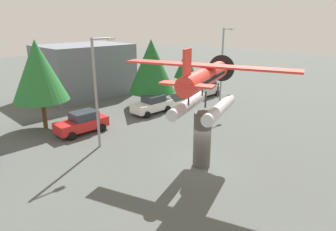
{
  "coord_description": "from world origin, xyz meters",
  "views": [
    {
      "loc": [
        -13.44,
        -10.48,
        8.85
      ],
      "look_at": [
        0.0,
        3.0,
        2.65
      ],
      "focal_mm": 31.53,
      "sensor_mm": 36.0,
      "label": 1
    }
  ],
  "objects_px": {
    "car_far_white": "(152,104)",
    "tree_east": "(38,71)",
    "tree_center_back": "(151,66)",
    "floatplane_monument": "(205,85)",
    "car_mid_red": "(82,122)",
    "display_pedestal": "(202,140)",
    "streetlight_primary": "(98,86)",
    "storefront_building": "(85,70)",
    "car_distant_silver": "(205,89)",
    "streetlight_secondary": "(223,62)",
    "tree_far_east": "(186,65)"
  },
  "relations": [
    {
      "from": "floatplane_monument",
      "to": "car_distant_silver",
      "type": "relative_size",
      "value": 2.42
    },
    {
      "from": "car_far_white",
      "to": "storefront_building",
      "type": "xyz_separation_m",
      "value": [
        -0.62,
        11.52,
        2.15
      ]
    },
    {
      "from": "car_mid_red",
      "to": "car_far_white",
      "type": "height_order",
      "value": "same"
    },
    {
      "from": "car_mid_red",
      "to": "display_pedestal",
      "type": "bearing_deg",
      "value": 102.85
    },
    {
      "from": "streetlight_secondary",
      "to": "storefront_building",
      "type": "xyz_separation_m",
      "value": [
        -7.51,
        14.85,
        -1.65
      ]
    },
    {
      "from": "display_pedestal",
      "to": "streetlight_primary",
      "type": "xyz_separation_m",
      "value": [
        -2.76,
        7.11,
        2.74
      ]
    },
    {
      "from": "car_mid_red",
      "to": "tree_center_back",
      "type": "bearing_deg",
      "value": -168.64
    },
    {
      "from": "display_pedestal",
      "to": "car_far_white",
      "type": "relative_size",
      "value": 0.84
    },
    {
      "from": "display_pedestal",
      "to": "streetlight_secondary",
      "type": "xyz_separation_m",
      "value": [
        12.14,
        7.15,
        2.91
      ]
    },
    {
      "from": "display_pedestal",
      "to": "streetlight_primary",
      "type": "distance_m",
      "value": 8.1
    },
    {
      "from": "tree_far_east",
      "to": "tree_east",
      "type": "bearing_deg",
      "value": -179.59
    },
    {
      "from": "car_far_white",
      "to": "streetlight_primary",
      "type": "relative_size",
      "value": 0.54
    },
    {
      "from": "car_mid_red",
      "to": "streetlight_secondary",
      "type": "bearing_deg",
      "value": 167.0
    },
    {
      "from": "car_far_white",
      "to": "tree_east",
      "type": "relative_size",
      "value": 0.57
    },
    {
      "from": "car_distant_silver",
      "to": "storefront_building",
      "type": "relative_size",
      "value": 0.42
    },
    {
      "from": "car_far_white",
      "to": "streetlight_secondary",
      "type": "xyz_separation_m",
      "value": [
        6.89,
        -3.33,
        3.79
      ]
    },
    {
      "from": "car_distant_silver",
      "to": "streetlight_primary",
      "type": "height_order",
      "value": "streetlight_primary"
    },
    {
      "from": "display_pedestal",
      "to": "floatplane_monument",
      "type": "distance_m",
      "value": 3.44
    },
    {
      "from": "floatplane_monument",
      "to": "car_mid_red",
      "type": "xyz_separation_m",
      "value": [
        -2.52,
        10.46,
        -4.32
      ]
    },
    {
      "from": "tree_east",
      "to": "car_distant_silver",
      "type": "bearing_deg",
      "value": -8.6
    },
    {
      "from": "streetlight_secondary",
      "to": "tree_east",
      "type": "xyz_separation_m",
      "value": [
        -16.24,
        6.6,
        0.23
      ]
    },
    {
      "from": "floatplane_monument",
      "to": "tree_center_back",
      "type": "distance_m",
      "value": 14.13
    },
    {
      "from": "car_distant_silver",
      "to": "streetlight_primary",
      "type": "xyz_separation_m",
      "value": [
        -17.07,
        -3.86,
        3.62
      ]
    },
    {
      "from": "floatplane_monument",
      "to": "car_far_white",
      "type": "relative_size",
      "value": 2.42
    },
    {
      "from": "floatplane_monument",
      "to": "tree_east",
      "type": "xyz_separation_m",
      "value": [
        -4.22,
        13.71,
        -0.3
      ]
    },
    {
      "from": "car_distant_silver",
      "to": "display_pedestal",
      "type": "bearing_deg",
      "value": 37.47
    },
    {
      "from": "car_far_white",
      "to": "tree_center_back",
      "type": "bearing_deg",
      "value": -131.62
    },
    {
      "from": "floatplane_monument",
      "to": "streetlight_primary",
      "type": "distance_m",
      "value": 7.66
    },
    {
      "from": "tree_east",
      "to": "tree_center_back",
      "type": "bearing_deg",
      "value": -7.07
    },
    {
      "from": "floatplane_monument",
      "to": "streetlight_secondary",
      "type": "height_order",
      "value": "streetlight_secondary"
    },
    {
      "from": "car_far_white",
      "to": "tree_east",
      "type": "height_order",
      "value": "tree_east"
    },
    {
      "from": "display_pedestal",
      "to": "car_distant_silver",
      "type": "distance_m",
      "value": 18.05
    },
    {
      "from": "tree_east",
      "to": "tree_center_back",
      "type": "xyz_separation_m",
      "value": [
        11.04,
        -1.37,
        -0.64
      ]
    },
    {
      "from": "car_distant_silver",
      "to": "car_far_white",
      "type": "bearing_deg",
      "value": 3.05
    },
    {
      "from": "floatplane_monument",
      "to": "car_far_white",
      "type": "distance_m",
      "value": 12.41
    },
    {
      "from": "tree_center_back",
      "to": "tree_east",
      "type": "bearing_deg",
      "value": 172.93
    },
    {
      "from": "car_far_white",
      "to": "car_distant_silver",
      "type": "xyz_separation_m",
      "value": [
        9.06,
        0.48,
        0.0
      ]
    },
    {
      "from": "car_mid_red",
      "to": "car_far_white",
      "type": "bearing_deg",
      "value": 179.83
    },
    {
      "from": "display_pedestal",
      "to": "car_far_white",
      "type": "height_order",
      "value": "display_pedestal"
    },
    {
      "from": "car_distant_silver",
      "to": "floatplane_monument",
      "type": "bearing_deg",
      "value": 37.59
    },
    {
      "from": "car_far_white",
      "to": "display_pedestal",
      "type": "bearing_deg",
      "value": 63.4
    },
    {
      "from": "tree_far_east",
      "to": "floatplane_monument",
      "type": "bearing_deg",
      "value": -134.95
    },
    {
      "from": "tree_far_east",
      "to": "streetlight_primary",
      "type": "bearing_deg",
      "value": -157.92
    },
    {
      "from": "streetlight_secondary",
      "to": "tree_center_back",
      "type": "xyz_separation_m",
      "value": [
        -5.21,
        5.23,
        -0.41
      ]
    },
    {
      "from": "tree_center_back",
      "to": "display_pedestal",
      "type": "bearing_deg",
      "value": -119.26
    },
    {
      "from": "floatplane_monument",
      "to": "tree_east",
      "type": "bearing_deg",
      "value": 87.22
    },
    {
      "from": "car_far_white",
      "to": "storefront_building",
      "type": "bearing_deg",
      "value": -86.94
    },
    {
      "from": "streetlight_primary",
      "to": "car_distant_silver",
      "type": "bearing_deg",
      "value": 12.74
    },
    {
      "from": "tree_center_back",
      "to": "streetlight_secondary",
      "type": "bearing_deg",
      "value": -45.14
    },
    {
      "from": "tree_center_back",
      "to": "streetlight_primary",
      "type": "bearing_deg",
      "value": -151.45
    }
  ]
}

